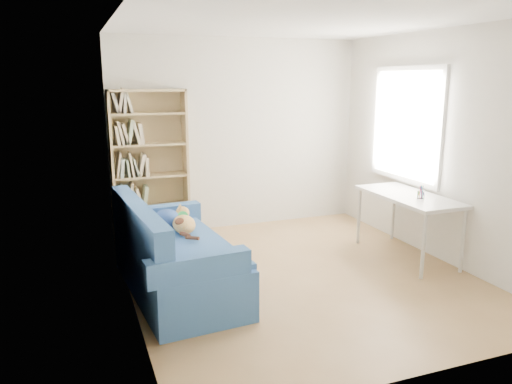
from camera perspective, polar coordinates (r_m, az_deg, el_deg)
ground at (r=5.45m, az=4.84°, el=-9.37°), size 4.00×4.00×0.00m
room_shell at (r=5.14m, az=6.03°, el=8.07°), size 3.54×4.04×2.62m
sofa at (r=4.98m, az=-9.44°, el=-7.48°), size 1.04×1.93×0.92m
bookshelf at (r=6.56m, az=-12.01°, el=2.29°), size 0.96×0.30×1.93m
desk at (r=6.02m, az=17.03°, el=-0.91°), size 0.62×1.34×0.75m
pen_cup at (r=5.86m, az=18.34°, el=-0.15°), size 0.08×0.08×0.15m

